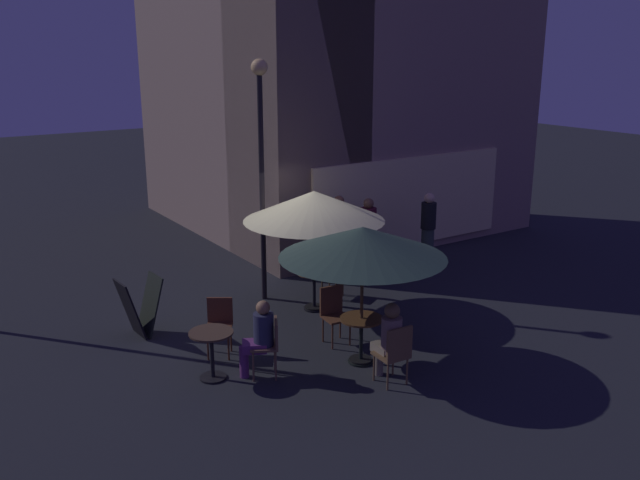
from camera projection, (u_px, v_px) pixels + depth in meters
name	position (u px, v px, depth m)	size (l,w,h in m)	color
ground_plane	(283.00, 309.00, 12.91)	(60.00, 60.00, 0.00)	#23252B
cafe_building	(314.00, 51.00, 16.72)	(7.90, 8.09, 9.34)	gray
street_lamp_near_corner	(261.00, 144.00, 12.60)	(0.30, 0.30, 4.56)	black
menu_sandwich_board	(140.00, 307.00, 11.57)	(0.71, 0.59, 1.02)	black
cafe_table_0	(314.00, 284.00, 12.74)	(0.65, 0.65, 0.74)	black
cafe_table_1	(361.00, 331.00, 10.58)	(0.67, 0.67, 0.74)	black
cafe_table_2	(212.00, 346.00, 10.06)	(0.66, 0.66, 0.75)	black
patio_umbrella_0	(314.00, 206.00, 12.34)	(2.58, 2.58, 2.27)	black
patio_umbrella_1	(363.00, 242.00, 10.19)	(2.54, 2.54, 2.19)	black
cafe_chair_0	(335.00, 269.00, 13.44)	(0.51, 0.51, 0.93)	#503A23
cafe_chair_1	(334.00, 310.00, 11.32)	(0.45, 0.45, 0.95)	brown
cafe_chair_2	(395.00, 351.00, 9.84)	(0.46, 0.46, 0.93)	brown
cafe_chair_3	(219.00, 321.00, 10.87)	(0.56, 0.56, 0.92)	#5A2F1D
cafe_chair_4	(269.00, 342.00, 10.13)	(0.56, 0.56, 0.89)	brown
patron_seated_0	(389.00, 337.00, 9.93)	(0.32, 0.52, 1.24)	gray
patron_seated_1	(259.00, 334.00, 10.09)	(0.50, 0.43, 1.20)	#652E6C
patron_standing_2	(428.00, 232.00, 14.85)	(0.33, 0.33, 1.74)	#34413B
patron_standing_3	(339.00, 237.00, 14.38)	(0.38, 0.38, 1.79)	black
patron_standing_4	(368.00, 240.00, 14.19)	(0.34, 0.34, 1.78)	#511B24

